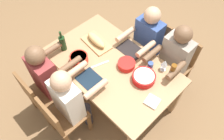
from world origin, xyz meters
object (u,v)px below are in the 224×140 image
Objects in this scene: diner_near_center at (71,99)px; cutting_board at (96,43)px; serving_bowl_pasta at (144,77)px; beer_bottle at (172,71)px; chair_far_right at (177,61)px; wine_bottle at (63,43)px; serving_bowl_fruit at (126,64)px; cup_far_right at (150,65)px; napkin_stack at (152,101)px; chair_near_center at (61,118)px; bread_loaf at (96,40)px; diner_near_left at (48,75)px; dining_table at (112,69)px; chair_near_left at (39,93)px; diner_far_right at (173,59)px; chair_far_center at (152,44)px; wine_glass at (165,63)px; serving_bowl_greens at (79,58)px; diner_far_center at (146,40)px.

cutting_board is (-0.38, 0.72, 0.05)m from diner_near_center.
serving_bowl_pasta is 1.20× the size of beer_bottle.
chair_far_right is 2.93× the size of wine_bottle.
cup_far_right is at bearing 41.65° from serving_bowl_fruit.
serving_bowl_fruit is at bearing 164.16° from napkin_stack.
chair_near_center and bread_loaf have the same top height.
dining_table is at bearing 54.96° from diner_near_left.
chair_near_left is at bearing -131.50° from beer_bottle.
diner_far_right is 5.82× the size of serving_bowl_fruit.
napkin_stack is at bearing -15.84° from serving_bowl_fruit.
dining_table is 0.83m from chair_far_center.
cutting_board is at bearing 166.20° from dining_table.
diner_far_right is 4.54× the size of serving_bowl_pasta.
chair_near_left is 4.12× the size of serving_bowl_fruit.
diner_near_left is at bearing -151.87° from napkin_stack.
diner_near_center reaches higher than wine_bottle.
cup_far_right is (-0.12, -0.09, -0.07)m from wine_glass.
chair_far_right is (0.44, 0.00, 0.00)m from chair_far_center.
serving_bowl_greens is 1.00m from wine_glass.
diner_near_center is 1.12m from wine_glass.
serving_bowl_fruit is 0.27m from serving_bowl_pasta.
dining_table is at bearing -90.00° from diner_far_center.
napkin_stack is (1.10, 0.59, 0.05)m from diner_near_left.
wine_glass is (0.47, -0.25, 0.16)m from diner_far_center.
diner_near_center is at bearing -62.02° from cutting_board.
napkin_stack is at bearing -45.70° from diner_far_center.
chair_far_right reaches higher than dining_table.
dining_table is 1.89× the size of chair_near_left.
chair_near_center is 0.71× the size of diner_near_center.
wine_bottle is 1.75× the size of wine_glass.
wine_bottle is at bearing -121.75° from bread_loaf.
wine_glass is 1.89× the size of cup_far_right.
chair_far_right is at bearing 86.95° from serving_bowl_pasta.
diner_far_center reaches higher than napkin_stack.
wine_glass is (0.85, 0.29, 0.11)m from cutting_board.
chair_far_center reaches higher than serving_bowl_greens.
serving_bowl_greens is 0.80m from serving_bowl_pasta.
wine_glass reaches higher than chair_far_center.
dining_table is 0.94m from chair_near_left.
diner_far_right is 3.75× the size of bread_loaf.
beer_bottle is at bearing -37.70° from chair_far_center.
chair_far_center is 0.86m from cutting_board.
diner_near_left reaches higher than chair_near_center.
chair_near_left is 0.44m from chair_near_center.
diner_near_center is at bearing -90.00° from chair_far_center.
serving_bowl_pasta is at bearing 19.90° from wine_bottle.
diner_far_center is at bearing 155.15° from beer_bottle.
diner_near_center is at bearing -109.32° from diner_far_right.
bread_loaf is at bearing -179.14° from serving_bowl_pasta.
dining_table is 0.67m from napkin_stack.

